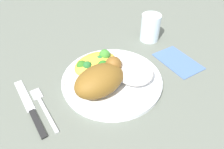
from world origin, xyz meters
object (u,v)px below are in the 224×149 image
object	(u,v)px
plate	(112,80)
roasted_chicken	(101,79)
mac_cheese_with_broccoli	(96,63)
water_glass	(150,28)
napkin	(178,61)
fork	(43,106)
rice_pile	(134,71)
knife	(32,111)

from	to	relation	value
plate	roasted_chicken	size ratio (longest dim) A/B	1.90
mac_cheese_with_broccoli	roasted_chicken	bearing A→B (deg)	-117.17
water_glass	napkin	world-z (taller)	water_glass
plate	fork	bearing A→B (deg)	168.14
mac_cheese_with_broccoli	fork	size ratio (longest dim) A/B	0.79
fork	napkin	bearing A→B (deg)	-13.53
rice_pile	napkin	distance (m)	0.16
mac_cheese_with_broccoli	water_glass	bearing A→B (deg)	7.40
plate	rice_pile	distance (m)	0.06
mac_cheese_with_broccoli	knife	size ratio (longest dim) A/B	0.60
knife	rice_pile	bearing A→B (deg)	-17.26
knife	napkin	world-z (taller)	knife
fork	napkin	size ratio (longest dim) A/B	1.14
rice_pile	mac_cheese_with_broccoli	bearing A→B (deg)	121.63
fork	water_glass	xyz separation A→B (m)	(0.38, 0.04, 0.04)
plate	water_glass	distance (m)	0.23
roasted_chicken	plate	bearing A→B (deg)	19.59
roasted_chicken	rice_pile	size ratio (longest dim) A/B	1.38
rice_pile	napkin	xyz separation A→B (m)	(0.15, -0.02, -0.03)
roasted_chicken	mac_cheese_with_broccoli	size ratio (longest dim) A/B	1.14
mac_cheese_with_broccoli	napkin	world-z (taller)	mac_cheese_with_broccoli
mac_cheese_with_broccoli	rice_pile	bearing A→B (deg)	-58.37
plate	mac_cheese_with_broccoli	xyz separation A→B (m)	(-0.01, 0.05, 0.03)
rice_pile	knife	xyz separation A→B (m)	(-0.23, 0.07, -0.03)
fork	knife	xyz separation A→B (m)	(-0.02, 0.00, 0.00)
mac_cheese_with_broccoli	knife	distance (m)	0.18
fork	rice_pile	bearing A→B (deg)	-18.40
plate	napkin	xyz separation A→B (m)	(0.19, -0.05, -0.01)
plate	fork	distance (m)	0.17
plate	fork	size ratio (longest dim) A/B	1.72
water_glass	napkin	size ratio (longest dim) A/B	0.65
plate	napkin	world-z (taller)	plate
rice_pile	fork	xyz separation A→B (m)	(-0.21, 0.07, -0.03)
roasted_chicken	water_glass	size ratio (longest dim) A/B	1.58
knife	water_glass	xyz separation A→B (m)	(0.41, 0.04, 0.04)
fork	water_glass	size ratio (longest dim) A/B	1.74
rice_pile	fork	world-z (taller)	rice_pile
roasted_chicken	water_glass	xyz separation A→B (m)	(0.26, 0.10, -0.01)
plate	fork	xyz separation A→B (m)	(-0.17, 0.04, -0.01)
napkin	mac_cheese_with_broccoli	bearing A→B (deg)	153.71
roasted_chicken	fork	world-z (taller)	roasted_chicken
roasted_chicken	rice_pile	bearing A→B (deg)	-11.73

